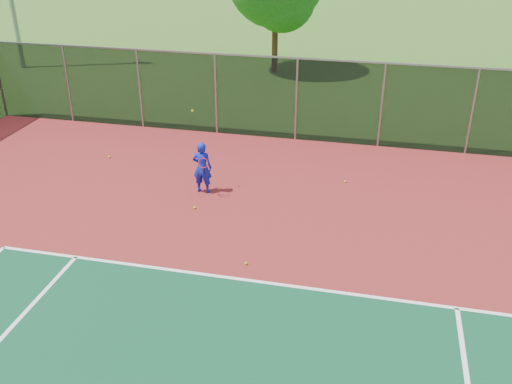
{
  "coord_description": "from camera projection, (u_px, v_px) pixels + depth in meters",
  "views": [
    {
      "loc": [
        -0.06,
        -7.51,
        7.82
      ],
      "look_at": [
        -2.9,
        5.0,
        1.3
      ],
      "focal_mm": 40.0,
      "sensor_mm": 36.0,
      "label": 1
    }
  ],
  "objects": [
    {
      "name": "fence_back",
      "position": [
        382.0,
        105.0,
        19.78
      ],
      "size": [
        30.0,
        0.06,
        3.03
      ],
      "color": "black",
      "rests_on": "court_apron"
    },
    {
      "name": "practice_ball_3",
      "position": [
        345.0,
        182.0,
        17.78
      ],
      "size": [
        0.07,
        0.07,
        0.07
      ],
      "primitive_type": "sphere",
      "color": "#AED018",
      "rests_on": "court_apron"
    },
    {
      "name": "court_apron",
      "position": [
        360.0,
        325.0,
        11.79
      ],
      "size": [
        30.0,
        20.0,
        0.02
      ],
      "primitive_type": "cube",
      "color": "maroon",
      "rests_on": "ground"
    },
    {
      "name": "practice_ball_2",
      "position": [
        109.0,
        157.0,
        19.5
      ],
      "size": [
        0.07,
        0.07,
        0.07
      ],
      "primitive_type": "sphere",
      "color": "#AED018",
      "rests_on": "court_apron"
    },
    {
      "name": "tennis_player",
      "position": [
        202.0,
        167.0,
        16.89
      ],
      "size": [
        0.59,
        0.61,
        2.54
      ],
      "color": "#121BAB",
      "rests_on": "court_apron"
    },
    {
      "name": "practice_ball_5",
      "position": [
        246.0,
        263.0,
        13.74
      ],
      "size": [
        0.07,
        0.07,
        0.07
      ],
      "primitive_type": "sphere",
      "color": "#AED018",
      "rests_on": "court_apron"
    },
    {
      "name": "practice_ball_1",
      "position": [
        195.0,
        208.0,
        16.26
      ],
      "size": [
        0.07,
        0.07,
        0.07
      ],
      "primitive_type": "sphere",
      "color": "#AED018",
      "rests_on": "court_apron"
    }
  ]
}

